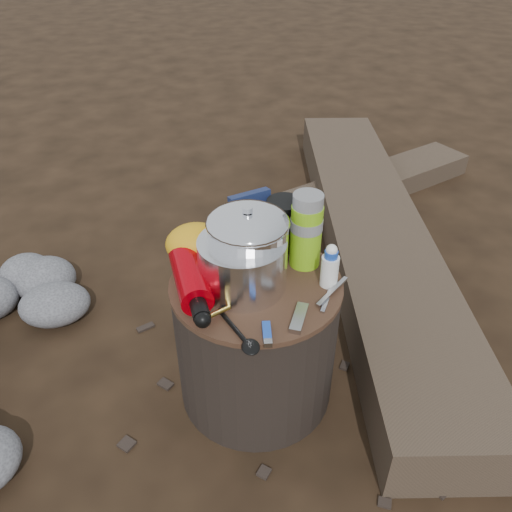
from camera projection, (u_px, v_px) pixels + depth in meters
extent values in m
plane|color=black|center=(256.00, 387.00, 1.52)|extent=(60.00, 60.00, 0.00)
cylinder|color=black|center=(256.00, 339.00, 1.40)|extent=(0.43, 0.43, 0.40)
cube|color=#403327|center=(372.00, 234.00, 2.03)|extent=(0.66, 2.10, 0.17)
cube|color=#403327|center=(367.00, 187.00, 2.44)|extent=(1.17, 0.67, 0.10)
cylinder|color=silver|center=(242.00, 264.00, 1.24)|extent=(0.21, 0.21, 0.13)
cylinder|color=white|center=(248.00, 246.00, 1.24)|extent=(0.20, 0.20, 0.20)
cylinder|color=#82C717|center=(306.00, 231.00, 1.30)|extent=(0.08, 0.08, 0.20)
cylinder|color=black|center=(284.00, 224.00, 1.38)|extent=(0.09, 0.09, 0.14)
ellipsoid|color=orange|center=(195.00, 244.00, 1.33)|extent=(0.16, 0.13, 0.11)
cube|color=#16214A|center=(251.00, 219.00, 1.39)|extent=(0.12, 0.06, 0.15)
cube|color=blue|center=(267.00, 331.00, 1.14)|extent=(0.03, 0.07, 0.01)
cube|color=#A7A7AB|center=(299.00, 318.00, 1.17)|extent=(0.07, 0.10, 0.01)
cylinder|color=white|center=(330.00, 267.00, 1.25)|extent=(0.04, 0.04, 0.10)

